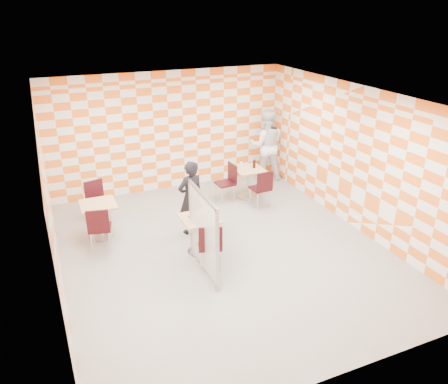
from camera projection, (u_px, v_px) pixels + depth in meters
name	position (u px, v px, depth m)	size (l,w,h in m)	color
room_shell	(212.00, 170.00, 8.48)	(7.00, 7.00, 7.00)	#999A94
main_table	(200.00, 229.00, 8.35)	(0.70, 0.70, 0.75)	tan
second_table	(248.00, 178.00, 10.77)	(0.70, 0.70, 0.75)	tan
empty_table	(99.00, 214.00, 8.92)	(0.70, 0.70, 0.75)	tan
chair_main_front	(210.00, 243.00, 7.78)	(0.53, 0.53, 0.92)	black
chair_second_front	(262.00, 186.00, 10.19)	(0.45, 0.46, 0.92)	black
chair_second_side	(228.00, 179.00, 10.59)	(0.45, 0.44, 0.92)	black
chair_empty_near	(99.00, 226.00, 8.39)	(0.50, 0.51, 0.92)	black
chair_empty_far	(97.00, 198.00, 9.58)	(0.51, 0.52, 0.92)	black
partition	(203.00, 233.00, 7.63)	(0.08, 1.38, 1.55)	white
man_dark	(191.00, 198.00, 8.99)	(0.58, 0.38, 1.59)	black
man_white	(266.00, 145.00, 11.72)	(0.94, 0.73, 1.93)	white
pizza_on_foil	(200.00, 217.00, 8.23)	(0.40, 0.40, 0.04)	silver
sport_bottle	(241.00, 164.00, 10.72)	(0.06, 0.06, 0.20)	white
soda_bottle	(254.00, 164.00, 10.68)	(0.07, 0.07, 0.23)	black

